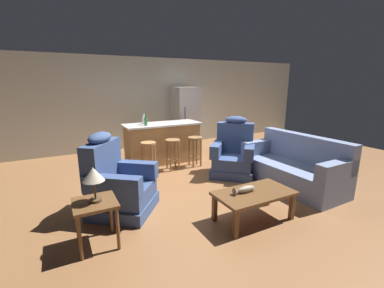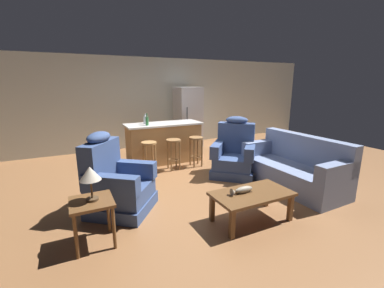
{
  "view_description": "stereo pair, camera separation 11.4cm",
  "coord_description": "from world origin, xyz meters",
  "px_view_note": "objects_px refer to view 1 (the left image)",
  "views": [
    {
      "loc": [
        -2.17,
        -4.29,
        1.89
      ],
      "look_at": [
        0.04,
        -0.1,
        0.75
      ],
      "focal_mm": 24.0,
      "sensor_mm": 36.0,
      "label": 1
    },
    {
      "loc": [
        -2.07,
        -4.34,
        1.89
      ],
      "look_at": [
        0.04,
        -0.1,
        0.75
      ],
      "focal_mm": 24.0,
      "sensor_mm": 36.0,
      "label": 2
    }
  ],
  "objects_px": {
    "bottle_tall_green": "(144,120)",
    "bottle_short_amber": "(146,121)",
    "coffee_table": "(254,196)",
    "fish_figurine": "(244,190)",
    "couch": "(294,168)",
    "table_lamp": "(93,176)",
    "refrigerator": "(186,117)",
    "end_table": "(95,210)",
    "bar_stool_middle": "(173,149)",
    "kitchen_island": "(163,143)",
    "bar_stool_left": "(148,152)",
    "recliner_near_lamp": "(117,184)",
    "recliner_near_island": "(234,154)",
    "bar_stool_right": "(195,146)"
  },
  "relations": [
    {
      "from": "kitchen_island",
      "to": "refrigerator",
      "type": "height_order",
      "value": "refrigerator"
    },
    {
      "from": "bar_stool_left",
      "to": "bottle_tall_green",
      "type": "relative_size",
      "value": 2.85
    },
    {
      "from": "couch",
      "to": "table_lamp",
      "type": "bearing_deg",
      "value": 2.36
    },
    {
      "from": "coffee_table",
      "to": "bar_stool_right",
      "type": "xyz_separation_m",
      "value": [
        0.43,
        2.51,
        0.11
      ]
    },
    {
      "from": "bar_stool_left",
      "to": "recliner_near_lamp",
      "type": "bearing_deg",
      "value": -124.31
    },
    {
      "from": "bottle_tall_green",
      "to": "bar_stool_left",
      "type": "bearing_deg",
      "value": -101.94
    },
    {
      "from": "couch",
      "to": "bar_stool_left",
      "type": "relative_size",
      "value": 2.82
    },
    {
      "from": "end_table",
      "to": "bar_stool_middle",
      "type": "height_order",
      "value": "bar_stool_middle"
    },
    {
      "from": "coffee_table",
      "to": "end_table",
      "type": "distance_m",
      "value": 2.06
    },
    {
      "from": "table_lamp",
      "to": "bar_stool_right",
      "type": "height_order",
      "value": "table_lamp"
    },
    {
      "from": "couch",
      "to": "bottle_tall_green",
      "type": "relative_size",
      "value": 8.05
    },
    {
      "from": "fish_figurine",
      "to": "kitchen_island",
      "type": "distance_m",
      "value": 3.09
    },
    {
      "from": "couch",
      "to": "kitchen_island",
      "type": "xyz_separation_m",
      "value": [
        -1.63,
        2.5,
        0.14
      ]
    },
    {
      "from": "coffee_table",
      "to": "refrigerator",
      "type": "relative_size",
      "value": 0.62
    },
    {
      "from": "recliner_near_island",
      "to": "recliner_near_lamp",
      "type": "bearing_deg",
      "value": -35.41
    },
    {
      "from": "recliner_near_island",
      "to": "refrigerator",
      "type": "relative_size",
      "value": 0.68
    },
    {
      "from": "bottle_tall_green",
      "to": "end_table",
      "type": "bearing_deg",
      "value": -117.8
    },
    {
      "from": "end_table",
      "to": "refrigerator",
      "type": "height_order",
      "value": "refrigerator"
    },
    {
      "from": "couch",
      "to": "recliner_near_lamp",
      "type": "xyz_separation_m",
      "value": [
        -3.13,
        0.51,
        0.08
      ]
    },
    {
      "from": "fish_figurine",
      "to": "recliner_near_island",
      "type": "distance_m",
      "value": 1.92
    },
    {
      "from": "couch",
      "to": "bar_stool_middle",
      "type": "relative_size",
      "value": 2.82
    },
    {
      "from": "couch",
      "to": "bar_stool_middle",
      "type": "xyz_separation_m",
      "value": [
        -1.64,
        1.87,
        0.13
      ]
    },
    {
      "from": "kitchen_island",
      "to": "bottle_tall_green",
      "type": "xyz_separation_m",
      "value": [
        -0.41,
        0.09,
        0.56
      ]
    },
    {
      "from": "table_lamp",
      "to": "bottle_tall_green",
      "type": "bearing_deg",
      "value": 62.41
    },
    {
      "from": "refrigerator",
      "to": "recliner_near_lamp",
      "type": "bearing_deg",
      "value": -130.35
    },
    {
      "from": "bar_stool_middle",
      "to": "bar_stool_left",
      "type": "bearing_deg",
      "value": 180.0
    },
    {
      "from": "refrigerator",
      "to": "bottle_tall_green",
      "type": "relative_size",
      "value": 7.38
    },
    {
      "from": "end_table",
      "to": "bottle_tall_green",
      "type": "xyz_separation_m",
      "value": [
        1.49,
        2.82,
        0.58
      ]
    },
    {
      "from": "coffee_table",
      "to": "bar_stool_right",
      "type": "relative_size",
      "value": 1.62
    },
    {
      "from": "coffee_table",
      "to": "bottle_tall_green",
      "type": "xyz_separation_m",
      "value": [
        -0.53,
        3.23,
        0.68
      ]
    },
    {
      "from": "end_table",
      "to": "bottle_tall_green",
      "type": "bearing_deg",
      "value": 62.2
    },
    {
      "from": "bar_stool_middle",
      "to": "bottle_tall_green",
      "type": "distance_m",
      "value": 1.0
    },
    {
      "from": "table_lamp",
      "to": "bottle_short_amber",
      "type": "height_order",
      "value": "bottle_short_amber"
    },
    {
      "from": "bar_stool_middle",
      "to": "bar_stool_right",
      "type": "relative_size",
      "value": 1.0
    },
    {
      "from": "recliner_near_island",
      "to": "bar_stool_right",
      "type": "relative_size",
      "value": 1.76
    },
    {
      "from": "couch",
      "to": "bar_stool_left",
      "type": "height_order",
      "value": "couch"
    },
    {
      "from": "coffee_table",
      "to": "fish_figurine",
      "type": "relative_size",
      "value": 3.24
    },
    {
      "from": "fish_figurine",
      "to": "refrigerator",
      "type": "xyz_separation_m",
      "value": [
        1.24,
        4.29,
        0.42
      ]
    },
    {
      "from": "coffee_table",
      "to": "bar_stool_middle",
      "type": "xyz_separation_m",
      "value": [
        -0.13,
        2.51,
        0.11
      ]
    },
    {
      "from": "table_lamp",
      "to": "end_table",
      "type": "bearing_deg",
      "value": -171.82
    },
    {
      "from": "coffee_table",
      "to": "end_table",
      "type": "height_order",
      "value": "end_table"
    },
    {
      "from": "bar_stool_left",
      "to": "refrigerator",
      "type": "relative_size",
      "value": 0.39
    },
    {
      "from": "table_lamp",
      "to": "kitchen_island",
      "type": "height_order",
      "value": "table_lamp"
    },
    {
      "from": "bottle_tall_green",
      "to": "bottle_short_amber",
      "type": "distance_m",
      "value": 0.23
    },
    {
      "from": "fish_figurine",
      "to": "table_lamp",
      "type": "xyz_separation_m",
      "value": [
        -1.87,
        0.36,
        0.41
      ]
    },
    {
      "from": "table_lamp",
      "to": "refrigerator",
      "type": "relative_size",
      "value": 0.23
    },
    {
      "from": "fish_figurine",
      "to": "bar_stool_right",
      "type": "height_order",
      "value": "bar_stool_right"
    },
    {
      "from": "recliner_near_lamp",
      "to": "refrigerator",
      "type": "relative_size",
      "value": 0.68
    },
    {
      "from": "couch",
      "to": "table_lamp",
      "type": "xyz_separation_m",
      "value": [
        -3.52,
        -0.23,
        0.53
      ]
    },
    {
      "from": "fish_figurine",
      "to": "bottle_tall_green",
      "type": "height_order",
      "value": "bottle_tall_green"
    }
  ]
}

